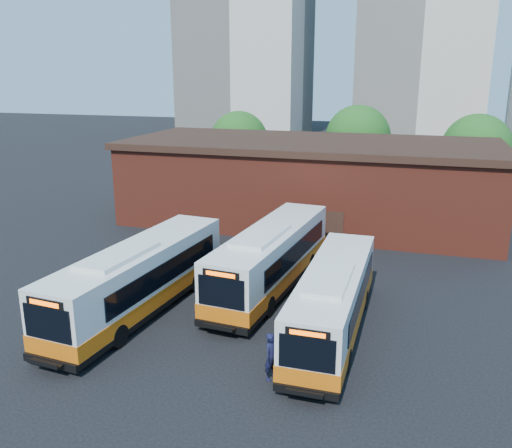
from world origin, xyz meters
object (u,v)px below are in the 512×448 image
(transit_worker, at_px, (271,356))
(bus_east, at_px, (333,303))
(bus_mideast, at_px, (271,260))
(bus_midwest, at_px, (140,281))

(transit_worker, bearing_deg, bus_east, 0.82)
(bus_mideast, height_order, transit_worker, bus_mideast)
(transit_worker, bearing_deg, bus_midwest, 83.06)
(bus_midwest, height_order, transit_worker, bus_midwest)
(bus_mideast, bearing_deg, bus_east, -41.30)
(bus_east, bearing_deg, bus_mideast, 133.54)
(bus_midwest, relative_size, bus_east, 1.11)
(bus_midwest, relative_size, bus_mideast, 1.00)
(bus_midwest, height_order, bus_mideast, same)
(bus_mideast, xyz_separation_m, bus_east, (4.12, -4.36, -0.14))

